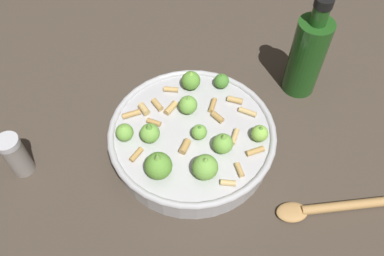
{
  "coord_description": "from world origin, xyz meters",
  "views": [
    {
      "loc": [
        -0.3,
        -0.26,
        0.6
      ],
      "look_at": [
        0.0,
        0.0,
        0.06
      ],
      "focal_mm": 36.35,
      "sensor_mm": 36.0,
      "label": 1
    }
  ],
  "objects": [
    {
      "name": "pepper_shaker",
      "position": [
        -0.23,
        0.19,
        0.04
      ],
      "size": [
        0.04,
        0.04,
        0.09
      ],
      "color": "gray",
      "rests_on": "ground"
    },
    {
      "name": "wooden_spoon",
      "position": [
        0.07,
        -0.26,
        0.01
      ],
      "size": [
        0.19,
        0.17,
        0.02
      ],
      "color": "#B2844C",
      "rests_on": "ground"
    },
    {
      "name": "olive_oil_bottle",
      "position": [
        0.26,
        -0.06,
        0.09
      ],
      "size": [
        0.07,
        0.07,
        0.21
      ],
      "color": "#1E4C19",
      "rests_on": "ground"
    },
    {
      "name": "cooking_pan",
      "position": [
        -0.0,
        -0.0,
        0.03
      ],
      "size": [
        0.3,
        0.3,
        0.11
      ],
      "color": "#B7B7BC",
      "rests_on": "ground"
    },
    {
      "name": "ground_plane",
      "position": [
        0.0,
        0.0,
        0.0
      ],
      "size": [
        2.4,
        2.4,
        0.0
      ],
      "primitive_type": "plane",
      "color": "#42382D"
    }
  ]
}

